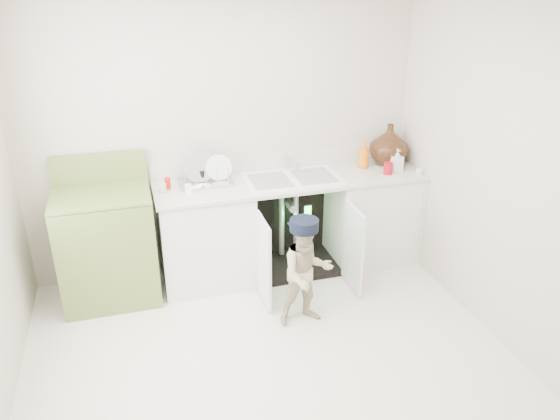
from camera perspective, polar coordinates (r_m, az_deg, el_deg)
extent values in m
plane|color=beige|center=(4.18, -1.17, -15.01)|extent=(3.50, 3.50, 0.00)
cube|color=beige|center=(4.90, -5.92, 7.62)|extent=(3.50, 2.50, 0.02)
cube|color=beige|center=(2.30, 8.65, -13.59)|extent=(3.50, 2.50, 0.02)
cube|color=beige|center=(4.28, 21.95, 3.44)|extent=(2.50, 3.00, 0.02)
cube|color=silver|center=(4.90, -7.73, -2.86)|extent=(0.80, 0.60, 0.86)
cube|color=silver|center=(5.33, 9.50, -0.64)|extent=(0.80, 0.60, 0.86)
cube|color=black|center=(5.29, 0.38, -0.49)|extent=(0.80, 0.06, 0.86)
cube|color=black|center=(5.24, 1.22, -5.65)|extent=(0.80, 0.60, 0.06)
cylinder|color=gray|center=(5.11, 0.17, -1.14)|extent=(0.05, 0.05, 0.70)
cylinder|color=gray|center=(5.15, 1.67, -0.96)|extent=(0.05, 0.05, 0.70)
cylinder|color=gray|center=(5.02, 1.11, 0.47)|extent=(0.07, 0.18, 0.07)
cube|color=silver|center=(4.54, -1.70, -5.35)|extent=(0.03, 0.40, 0.76)
cube|color=silver|center=(4.78, 7.65, -3.98)|extent=(0.02, 0.40, 0.76)
cube|color=silver|center=(4.87, 1.30, 3.09)|extent=(2.44, 0.64, 0.03)
cube|color=silver|center=(5.10, 0.34, 5.17)|extent=(2.44, 0.02, 0.15)
cube|color=white|center=(4.87, 1.31, 3.20)|extent=(0.85, 0.55, 0.02)
cube|color=gray|center=(4.81, -1.03, 3.06)|extent=(0.34, 0.40, 0.01)
cube|color=gray|center=(4.92, 3.59, 3.54)|extent=(0.34, 0.40, 0.01)
cylinder|color=silver|center=(5.03, 0.56, 5.08)|extent=(0.03, 0.03, 0.17)
cylinder|color=silver|center=(4.95, 0.77, 5.68)|extent=(0.02, 0.14, 0.02)
cylinder|color=silver|center=(5.08, 1.75, 4.66)|extent=(0.04, 0.04, 0.06)
cylinder|color=white|center=(5.18, 14.34, -0.39)|extent=(0.01, 0.01, 0.70)
cube|color=white|center=(5.11, 14.29, 3.89)|extent=(0.04, 0.02, 0.06)
cube|color=silver|center=(4.81, -7.80, 2.92)|extent=(0.47, 0.31, 0.02)
cylinder|color=silver|center=(4.80, -8.38, 3.87)|extent=(0.29, 0.10, 0.28)
cylinder|color=white|center=(4.80, -6.38, 3.89)|extent=(0.23, 0.06, 0.23)
cylinder|color=silver|center=(4.67, -9.92, 3.13)|extent=(0.01, 0.01, 0.13)
cylinder|color=silver|center=(4.68, -8.79, 3.25)|extent=(0.01, 0.01, 0.13)
cylinder|color=silver|center=(4.69, -7.66, 3.38)|extent=(0.01, 0.01, 0.13)
cylinder|color=silver|center=(4.71, -6.54, 3.50)|extent=(0.01, 0.01, 0.13)
cylinder|color=silver|center=(4.72, -5.43, 3.62)|extent=(0.01, 0.01, 0.13)
imported|color=#482114|center=(5.29, 11.33, 6.75)|extent=(0.37, 0.37, 0.38)
imported|color=orange|center=(5.16, 8.76, 5.76)|extent=(0.10, 0.10, 0.26)
imported|color=silver|center=(5.15, 12.13, 5.13)|extent=(0.09, 0.10, 0.21)
cylinder|color=#A40E1A|center=(5.06, 11.23, 4.30)|extent=(0.08, 0.08, 0.11)
cylinder|color=red|center=(4.73, -11.67, 2.76)|extent=(0.05, 0.05, 0.10)
cylinder|color=#B9B288|center=(4.66, -12.16, 2.23)|extent=(0.06, 0.06, 0.08)
cylinder|color=black|center=(4.79, -8.12, 3.44)|extent=(0.04, 0.04, 0.12)
cube|color=white|center=(4.58, -9.56, 2.12)|extent=(0.05, 0.05, 0.09)
cube|color=olive|center=(4.83, -17.52, -3.72)|extent=(0.78, 0.65, 0.94)
cube|color=olive|center=(4.63, -18.27, 1.59)|extent=(0.78, 0.65, 0.02)
cube|color=olive|center=(4.85, -18.43, 4.23)|extent=(0.78, 0.06, 0.25)
cylinder|color=black|center=(4.50, -20.73, 0.47)|extent=(0.17, 0.17, 0.02)
cylinder|color=silver|center=(4.49, -20.75, 0.61)|extent=(0.20, 0.20, 0.01)
cylinder|color=black|center=(4.80, -20.54, 1.96)|extent=(0.17, 0.17, 0.02)
cylinder|color=silver|center=(4.79, -20.56, 2.09)|extent=(0.20, 0.20, 0.01)
cylinder|color=black|center=(4.48, -15.81, 1.05)|extent=(0.17, 0.17, 0.02)
cylinder|color=silver|center=(4.47, -15.83, 1.19)|extent=(0.20, 0.20, 0.01)
cylinder|color=black|center=(4.77, -15.93, 2.51)|extent=(0.17, 0.17, 0.02)
cylinder|color=silver|center=(4.77, -15.94, 2.64)|extent=(0.20, 0.20, 0.01)
imported|color=beige|center=(4.29, 2.80, -6.62)|extent=(0.44, 0.35, 0.89)
cylinder|color=black|center=(4.09, 2.92, -1.64)|extent=(0.23, 0.23, 0.09)
cube|color=black|center=(4.19, 2.43, -1.50)|extent=(0.17, 0.09, 0.01)
cube|color=black|center=(4.65, 2.89, -0.24)|extent=(0.07, 0.01, 0.14)
cube|color=#26F23F|center=(4.64, 2.92, -0.28)|extent=(0.06, 0.00, 0.12)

